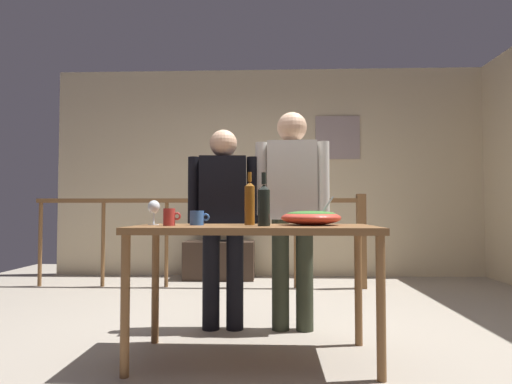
{
  "coord_description": "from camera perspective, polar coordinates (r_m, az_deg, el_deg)",
  "views": [
    {
      "loc": [
        0.05,
        -3.13,
        0.9
      ],
      "look_at": [
        -0.06,
        -0.21,
        1.02
      ],
      "focal_mm": 30.08,
      "sensor_mm": 36.0,
      "label": 1
    }
  ],
  "objects": [
    {
      "name": "tv_console",
      "position": [
        5.63,
        -4.88,
        -9.02
      ],
      "size": [
        0.9,
        0.4,
        0.49
      ],
      "primitive_type": "cube",
      "color": "#38281E",
      "rests_on": "ground_plane"
    },
    {
      "name": "framed_picture",
      "position": [
        5.99,
        10.79,
        7.11
      ],
      "size": [
        0.6,
        0.03,
        0.59
      ],
      "primitive_type": "cube",
      "color": "#A18D8A"
    },
    {
      "name": "ground_plane",
      "position": [
        3.26,
        1.29,
        -18.37
      ],
      "size": [
        7.64,
        7.64,
        0.0
      ],
      "primitive_type": "plane",
      "color": "#9E9384"
    },
    {
      "name": "back_wall",
      "position": [
        5.92,
        1.71,
        2.66
      ],
      "size": [
        5.88,
        0.1,
        2.83
      ],
      "primitive_type": "cube",
      "color": "beige",
      "rests_on": "ground_plane"
    },
    {
      "name": "mug_blue",
      "position": [
        2.7,
        -7.82,
        -3.43
      ],
      "size": [
        0.12,
        0.09,
        0.09
      ],
      "color": "#3866B2",
      "rests_on": "serving_table"
    },
    {
      "name": "salad_bowl",
      "position": [
        2.71,
        7.33,
        -3.32
      ],
      "size": [
        0.37,
        0.37,
        0.19
      ],
      "color": "#CC3D2D",
      "rests_on": "serving_table"
    },
    {
      "name": "wine_bottle_dark",
      "position": [
        2.53,
        1.05,
        -1.62
      ],
      "size": [
        0.07,
        0.07,
        0.32
      ],
      "color": "black",
      "rests_on": "serving_table"
    },
    {
      "name": "person_standing_left",
      "position": [
        3.27,
        -4.39,
        -2.78
      ],
      "size": [
        0.54,
        0.24,
        1.51
      ],
      "rotation": [
        0.0,
        0.0,
        3.19
      ],
      "color": "black",
      "rests_on": "ground_plane"
    },
    {
      "name": "mug_red",
      "position": [
        2.63,
        -11.42,
        -3.28
      ],
      "size": [
        0.11,
        0.07,
        0.1
      ],
      "color": "#B7332D",
      "rests_on": "serving_table"
    },
    {
      "name": "person_standing_right",
      "position": [
        3.25,
        4.84,
        -1.18
      ],
      "size": [
        0.56,
        0.24,
        1.64
      ],
      "rotation": [
        0.0,
        0.0,
        3.1
      ],
      "color": "#2D3323",
      "rests_on": "ground_plane"
    },
    {
      "name": "stair_railing",
      "position": [
        4.98,
        -1.15,
        -4.65
      ],
      "size": [
        3.85,
        0.1,
        1.08
      ],
      "color": "brown",
      "rests_on": "ground_plane"
    },
    {
      "name": "flat_screen_tv",
      "position": [
        5.57,
        -4.91,
        -4.3
      ],
      "size": [
        0.49,
        0.12,
        0.37
      ],
      "color": "black",
      "rests_on": "tv_console"
    },
    {
      "name": "serving_table",
      "position": [
        2.62,
        -0.27,
        -6.35
      ],
      "size": [
        1.45,
        0.68,
        0.8
      ],
      "color": "brown",
      "rests_on": "ground_plane"
    },
    {
      "name": "wine_glass",
      "position": [
        2.76,
        -13.43,
        -2.08
      ],
      "size": [
        0.08,
        0.08,
        0.16
      ],
      "color": "silver",
      "rests_on": "serving_table"
    },
    {
      "name": "wine_bottle_amber",
      "position": [
        2.72,
        -0.86,
        -1.4
      ],
      "size": [
        0.07,
        0.07,
        0.34
      ],
      "color": "brown",
      "rests_on": "serving_table"
    }
  ]
}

